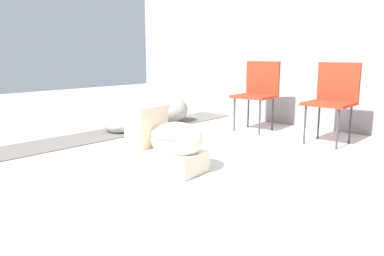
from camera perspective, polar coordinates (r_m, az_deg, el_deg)
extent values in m
plane|color=beige|center=(2.97, -8.54, -6.97)|extent=(14.00, 14.00, 0.00)
cube|color=#605B56|center=(4.35, -15.11, -1.33)|extent=(0.56, 8.00, 0.01)
cube|color=gray|center=(4.90, 22.70, 14.81)|extent=(7.00, 0.20, 2.60)
cube|color=beige|center=(3.03, -3.84, -4.81)|extent=(0.64, 0.41, 0.17)
ellipsoid|color=beige|center=(2.92, -2.36, -1.81)|extent=(0.48, 0.41, 0.28)
cylinder|color=beige|center=(2.91, -2.37, -0.74)|extent=(0.43, 0.43, 0.03)
cube|color=beige|center=(3.11, -6.90, 0.00)|extent=(0.22, 0.36, 0.30)
cube|color=beige|center=(3.08, -6.97, 3.07)|extent=(0.25, 0.39, 0.04)
cylinder|color=silver|center=(3.14, -6.00, 3.68)|extent=(0.02, 0.02, 0.01)
cube|color=red|center=(4.59, 9.46, 4.78)|extent=(0.47, 0.47, 0.03)
cube|color=red|center=(4.75, 10.72, 7.56)|extent=(0.44, 0.07, 0.40)
cylinder|color=#38383D|center=(4.39, 10.27, 1.60)|extent=(0.02, 0.02, 0.40)
cylinder|color=#38383D|center=(4.55, 6.47, 2.05)|extent=(0.02, 0.02, 0.40)
cylinder|color=#38383D|center=(4.69, 12.20, 2.14)|extent=(0.02, 0.02, 0.40)
cylinder|color=#38383D|center=(4.84, 8.57, 2.55)|extent=(0.02, 0.02, 0.40)
cube|color=red|center=(4.09, 20.17, 3.49)|extent=(0.44, 0.44, 0.03)
cube|color=red|center=(4.26, 21.39, 6.60)|extent=(0.44, 0.04, 0.40)
cylinder|color=#38383D|center=(3.90, 21.32, -0.16)|extent=(0.02, 0.02, 0.40)
cylinder|color=#38383D|center=(4.03, 16.82, 0.47)|extent=(0.02, 0.02, 0.40)
cylinder|color=#38383D|center=(4.22, 22.97, 0.52)|extent=(0.02, 0.02, 0.40)
cylinder|color=#38383D|center=(4.34, 18.75, 1.08)|extent=(0.02, 0.02, 0.40)
ellipsoid|color=#B7B2AD|center=(4.50, -11.21, 0.73)|extent=(0.47, 0.44, 0.24)
ellipsoid|color=gray|center=(5.10, -3.21, 2.83)|extent=(0.56, 0.56, 0.36)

